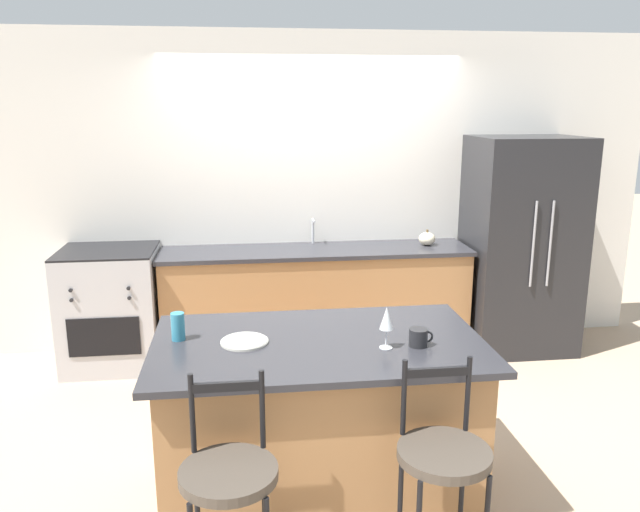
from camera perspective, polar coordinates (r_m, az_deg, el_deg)
ground_plane at (r=5.20m, az=0.07°, el=-10.14°), size 18.00×18.00×0.00m
wall_back at (r=5.44m, az=-0.77°, el=5.78°), size 6.00×0.07×2.70m
back_counter at (r=5.36m, az=-0.39°, el=-4.10°), size 2.59×0.62×0.92m
sink_faucet at (r=5.38m, az=-0.64°, el=2.57°), size 0.02×0.13×0.22m
kitchen_island at (r=3.46m, az=-0.14°, el=-14.73°), size 1.72×1.01×0.91m
refrigerator at (r=5.64m, az=17.88°, el=0.96°), size 0.89×0.74×1.84m
oven_range at (r=5.37m, az=-18.53°, el=-4.52°), size 0.75×0.68×0.98m
bar_stool_near at (r=2.77m, az=-8.28°, el=-20.69°), size 0.41×0.41×1.02m
bar_stool_far at (r=2.92m, az=11.14°, el=-18.89°), size 0.41×0.41×1.02m
dinner_plate at (r=3.26m, az=-6.92°, el=-7.74°), size 0.25×0.25×0.02m
wine_glass at (r=3.14m, az=6.10°, el=-5.77°), size 0.07×0.07×0.22m
coffee_mug at (r=3.22m, az=9.01°, el=-7.37°), size 0.13×0.09×0.09m
tumbler_cup at (r=3.34m, az=-12.86°, el=-6.30°), size 0.07×0.07×0.15m
pumpkin_decoration at (r=5.42m, az=9.76°, el=1.57°), size 0.14×0.14×0.14m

